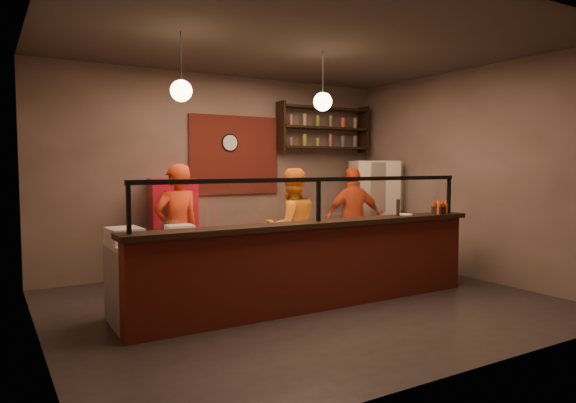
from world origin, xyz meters
TOP-DOWN VIEW (x-y plane):
  - floor at (0.00, 0.00)m, footprint 6.00×6.00m
  - ceiling at (0.00, 0.00)m, footprint 6.00×6.00m
  - wall_back at (0.00, 2.50)m, footprint 6.00×0.00m
  - wall_left at (-3.00, 0.00)m, footprint 0.00×5.00m
  - wall_right at (3.00, 0.00)m, footprint 0.00×5.00m
  - wall_front at (0.00, -2.50)m, footprint 6.00×0.00m
  - brick_patch at (0.20, 2.47)m, footprint 1.60×0.04m
  - service_counter at (0.00, -0.30)m, footprint 4.60×0.25m
  - counter_ledge at (0.00, -0.30)m, footprint 4.70×0.37m
  - worktop_cabinet at (0.00, 0.20)m, footprint 4.60×0.75m
  - worktop at (0.00, 0.20)m, footprint 4.60×0.75m
  - sneeze_guard at (0.00, -0.30)m, footprint 4.50×0.05m
  - wall_shelving at (1.90, 2.32)m, footprint 1.84×0.28m
  - wall_clock at (0.10, 2.46)m, footprint 0.30×0.04m
  - pendant_left at (-1.50, 0.20)m, footprint 0.24×0.24m
  - pendant_right at (0.40, 0.20)m, footprint 0.24×0.24m
  - cook_left at (-1.24, 1.20)m, footprint 0.70×0.53m
  - cook_mid at (0.29, 0.80)m, footprint 0.88×0.71m
  - cook_right at (1.81, 1.33)m, footprint 1.07×0.64m
  - fridge at (2.60, 1.77)m, footprint 0.97×0.95m
  - red_cooler at (-0.98, 2.15)m, footprint 0.74×0.70m
  - pizza_dough at (0.64, 0.27)m, footprint 0.51×0.51m
  - prep_tub_a at (-1.52, 0.27)m, footprint 0.32×0.27m
  - prep_tub_b at (-2.15, 0.28)m, footprint 0.34×0.28m
  - prep_tub_c at (-2.15, 0.13)m, footprint 0.35×0.29m
  - rolling_pin at (-1.08, 0.22)m, footprint 0.38×0.13m
  - condiment_caddy at (2.00, -0.34)m, footprint 0.21×0.18m
  - pepper_mill at (1.29, -0.27)m, footprint 0.05×0.05m
  - small_plate at (1.45, -0.24)m, footprint 0.25×0.25m

SIDE VIEW (x-z plane):
  - floor at x=0.00m, z-range 0.00..0.00m
  - worktop_cabinet at x=0.00m, z-range 0.00..0.85m
  - service_counter at x=0.00m, z-range 0.00..1.00m
  - red_cooler at x=-0.98m, z-range 0.00..1.53m
  - cook_mid at x=0.29m, z-range 0.00..1.69m
  - cook_right at x=1.81m, z-range 0.00..1.70m
  - cook_left at x=-1.24m, z-range 0.00..1.75m
  - worktop at x=0.00m, z-range 0.85..0.90m
  - fridge at x=2.60m, z-range 0.00..1.81m
  - pizza_dough at x=0.64m, z-range 0.90..0.91m
  - rolling_pin at x=-1.08m, z-range 0.90..0.96m
  - prep_tub_a at x=-1.52m, z-range 0.90..1.05m
  - prep_tub_b at x=-2.15m, z-range 0.90..1.06m
  - prep_tub_c at x=-2.15m, z-range 0.90..1.06m
  - counter_ledge at x=0.00m, z-range 1.00..1.06m
  - small_plate at x=1.45m, z-range 1.06..1.07m
  - condiment_caddy at x=2.00m, z-range 1.06..1.17m
  - pepper_mill at x=1.29m, z-range 1.06..1.28m
  - sneeze_guard at x=0.00m, z-range 1.11..1.63m
  - wall_back at x=0.00m, z-range -1.40..4.60m
  - wall_left at x=-3.00m, z-range -0.90..4.10m
  - wall_right at x=3.00m, z-range -0.90..4.10m
  - wall_front at x=0.00m, z-range -1.40..4.60m
  - brick_patch at x=0.20m, z-range 1.25..2.55m
  - wall_clock at x=0.10m, z-range 1.95..2.25m
  - wall_shelving at x=1.90m, z-range 1.98..2.83m
  - pendant_left at x=-1.50m, z-range 2.17..2.94m
  - pendant_right at x=0.40m, z-range 2.17..2.94m
  - ceiling at x=0.00m, z-range 3.20..3.20m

